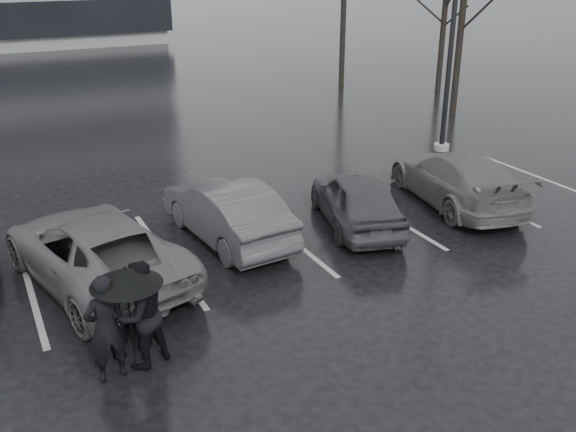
% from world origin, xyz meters
% --- Properties ---
extents(ground, '(160.00, 160.00, 0.00)m').
position_xyz_m(ground, '(0.00, 0.00, 0.00)').
color(ground, black).
rests_on(ground, ground).
extents(car_main, '(2.51, 4.08, 1.30)m').
position_xyz_m(car_main, '(2.36, 2.13, 0.65)').
color(car_main, black).
rests_on(car_main, ground).
extents(car_west_a, '(1.83, 4.26, 1.37)m').
position_xyz_m(car_west_a, '(-0.67, 2.79, 0.68)').
color(car_west_a, '#2D2C2F').
rests_on(car_west_a, ground).
extents(car_west_b, '(3.36, 5.42, 1.40)m').
position_xyz_m(car_west_b, '(-3.73, 2.06, 0.70)').
color(car_west_b, '#444547').
rests_on(car_west_b, ground).
extents(car_east, '(2.77, 4.98, 1.37)m').
position_xyz_m(car_east, '(5.44, 2.20, 0.68)').
color(car_east, '#444547').
rests_on(car_east, ground).
extents(pedestrian_left, '(0.69, 0.50, 1.76)m').
position_xyz_m(pedestrian_left, '(-4.20, -1.20, 0.88)').
color(pedestrian_left, black).
rests_on(pedestrian_left, ground).
extents(pedestrian_right, '(1.05, 0.93, 1.79)m').
position_xyz_m(pedestrian_right, '(-3.65, -1.07, 0.89)').
color(pedestrian_right, black).
rests_on(pedestrian_right, ground).
extents(umbrella, '(1.08, 1.08, 1.83)m').
position_xyz_m(umbrella, '(-3.83, -1.20, 1.67)').
color(umbrella, black).
rests_on(umbrella, ground).
extents(lamp_post, '(0.50, 0.50, 9.19)m').
position_xyz_m(lamp_post, '(8.27, 6.16, 4.21)').
color(lamp_post, gray).
rests_on(lamp_post, ground).
extents(stall_stripes, '(19.72, 5.00, 0.00)m').
position_xyz_m(stall_stripes, '(-0.80, 2.50, 0.00)').
color(stall_stripes, '#9F9EA1').
rests_on(stall_stripes, ground).
extents(tree_east, '(0.26, 0.26, 8.00)m').
position_xyz_m(tree_east, '(12.00, 10.00, 4.00)').
color(tree_east, black).
rests_on(tree_east, ground).
extents(tree_ne, '(0.26, 0.26, 7.00)m').
position_xyz_m(tree_ne, '(14.50, 14.00, 3.50)').
color(tree_ne, black).
rests_on(tree_ne, ground).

